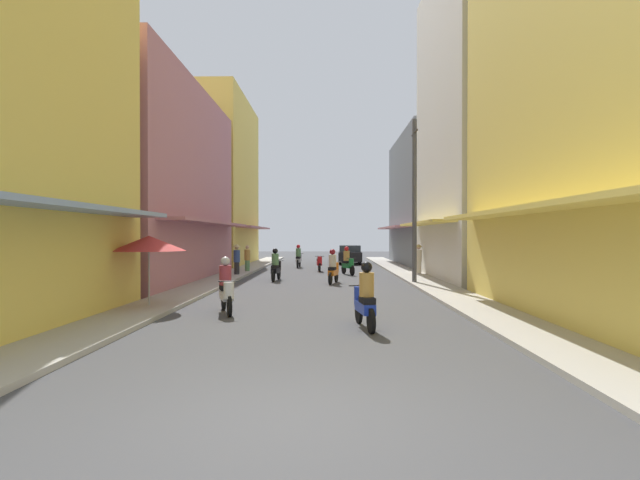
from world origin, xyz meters
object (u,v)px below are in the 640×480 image
pedestrian_far (419,258)px  vendor_umbrella (149,243)px  motorbike_blue (365,298)px  motorbike_orange (333,268)px  parked_car (350,254)px  motorbike_red (319,263)px  motorbike_silver (299,257)px  motorbike_green (348,262)px  utility_pole (415,200)px  pedestrian_foreground (237,258)px  motorbike_black (276,266)px  pedestrian_crossing (247,259)px  motorbike_white (226,288)px

pedestrian_far → vendor_umbrella: bearing=-131.0°
motorbike_blue → pedestrian_far: (4.07, 14.61, 0.27)m
vendor_umbrella → motorbike_orange: bearing=53.3°
motorbike_blue → parked_car: (0.78, 25.23, 0.04)m
motorbike_red → motorbike_silver: (-1.49, 3.45, 0.20)m
motorbike_blue → motorbike_red: 17.48m
motorbike_green → pedestrian_far: size_ratio=1.00×
motorbike_silver → utility_pole: size_ratio=0.25×
motorbike_blue → pedestrian_foreground: bearing=112.7°
motorbike_orange → pedestrian_foreground: (-5.12, 3.55, 0.27)m
pedestrian_foreground → utility_pole: 9.96m
motorbike_black → pedestrian_crossing: pedestrian_crossing is taller
pedestrian_foreground → pedestrian_crossing: pedestrian_foreground is taller
vendor_umbrella → motorbike_green: bearing=62.5°
motorbike_green → motorbike_white: bearing=-106.8°
pedestrian_foreground → motorbike_blue: bearing=-67.3°
motorbike_red → pedestrian_crossing: size_ratio=1.12×
pedestrian_far → utility_pole: (-1.09, -4.66, 2.79)m
parked_car → utility_pole: 15.74m
motorbike_blue → motorbike_black: size_ratio=1.00×
motorbike_white → pedestrian_foreground: (-2.04, 11.71, 0.27)m
motorbike_red → pedestrian_far: size_ratio=1.05×
pedestrian_foreground → motorbike_orange: bearing=-34.7°
pedestrian_far → pedestrian_crossing: (-9.69, 1.51, -0.16)m
motorbike_red → motorbike_green: size_ratio=1.05×
motorbike_black → motorbike_silver: 9.35m
motorbike_green → pedestrian_far: pedestrian_far is taller
motorbike_silver → pedestrian_far: pedestrian_far is taller
motorbike_black → pedestrian_far: size_ratio=1.05×
parked_car → pedestrian_foreground: 13.18m
motorbike_blue → utility_pole: utility_pole is taller
pedestrian_foreground → vendor_umbrella: vendor_umbrella is taller
motorbike_blue → motorbike_red: bearing=94.7°
motorbike_green → pedestrian_foreground: (-5.98, -1.31, 0.27)m
motorbike_white → utility_pole: bearing=49.5°
motorbike_blue → pedestrian_far: bearing=74.4°
motorbike_red → pedestrian_far: bearing=-27.0°
pedestrian_crossing → utility_pole: utility_pole is taller
vendor_umbrella → utility_pole: bearing=37.9°
motorbike_orange → motorbike_black: same height
motorbike_blue → motorbike_green: bearing=89.2°
motorbike_black → parked_car: 14.32m
motorbike_black → utility_pole: size_ratio=0.25×
motorbike_white → motorbike_silver: bearing=87.6°
motorbike_black → pedestrian_far: 8.10m
motorbike_blue → motorbike_white: (-3.73, 2.09, 0.00)m
utility_pole → motorbike_green: bearing=118.3°
pedestrian_foreground → motorbike_green: bearing=12.4°
motorbike_blue → motorbike_white: 4.27m
motorbike_red → utility_pole: 9.27m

